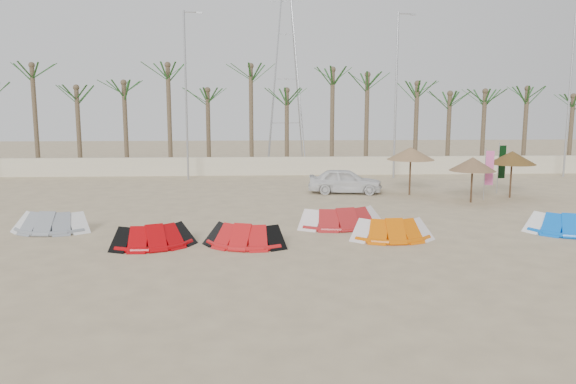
{
  "coord_description": "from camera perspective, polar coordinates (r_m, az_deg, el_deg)",
  "views": [
    {
      "loc": [
        -1.25,
        -17.78,
        5.07
      ],
      "look_at": [
        0.0,
        6.0,
        1.3
      ],
      "focal_mm": 35.0,
      "sensor_mm": 36.0,
      "label": 1
    }
  ],
  "objects": [
    {
      "name": "palm_line",
      "position": [
        41.35,
        -0.36,
        10.9
      ],
      "size": [
        52.0,
        4.0,
        7.7
      ],
      "color": "brown",
      "rests_on": "ground"
    },
    {
      "name": "kite_blue",
      "position": [
        24.77,
        26.4,
        -2.78
      ],
      "size": [
        3.58,
        2.47,
        0.9
      ],
      "color": "blue",
      "rests_on": "ground"
    },
    {
      "name": "parasol_left",
      "position": [
        31.86,
        12.36,
        3.84
      ],
      "size": [
        2.63,
        2.63,
        2.68
      ],
      "color": "#4C331E",
      "rests_on": "ground"
    },
    {
      "name": "ground",
      "position": [
        18.53,
        0.98,
        -6.88
      ],
      "size": [
        120.0,
        120.0,
        0.0
      ],
      "primitive_type": "plane",
      "color": "#C8B189",
      "rests_on": "ground"
    },
    {
      "name": "pylon",
      "position": [
        46.11,
        -0.19,
        2.68
      ],
      "size": [
        3.0,
        3.0,
        14.0
      ],
      "primitive_type": null,
      "color": "#A5A8AD",
      "rests_on": "ground"
    },
    {
      "name": "car",
      "position": [
        32.08,
        5.82,
        1.13
      ],
      "size": [
        4.35,
        2.21,
        1.42
      ],
      "primitive_type": "imported",
      "rotation": [
        0.0,
        0.0,
        1.44
      ],
      "color": "white",
      "rests_on": "ground"
    },
    {
      "name": "parasol_right",
      "position": [
        32.5,
        21.81,
        3.26
      ],
      "size": [
        2.52,
        2.52,
        2.54
      ],
      "color": "#4C331E",
      "rests_on": "ground"
    },
    {
      "name": "kite_grey",
      "position": [
        24.46,
        -22.82,
        -2.69
      ],
      "size": [
        3.14,
        1.78,
        0.9
      ],
      "color": "gray",
      "rests_on": "ground"
    },
    {
      "name": "kite_red_left",
      "position": [
        20.78,
        -13.32,
        -4.19
      ],
      "size": [
        3.3,
        2.35,
        0.9
      ],
      "color": "#A80408",
      "rests_on": "ground"
    },
    {
      "name": "kite_orange",
      "position": [
        21.61,
        10.4,
        -3.59
      ],
      "size": [
        3.07,
        1.61,
        0.9
      ],
      "color": "#E46003",
      "rests_on": "ground"
    },
    {
      "name": "parasol_mid",
      "position": [
        30.26,
        18.25,
        2.71
      ],
      "size": [
        2.37,
        2.37,
        2.35
      ],
      "color": "#4C331E",
      "rests_on": "ground"
    },
    {
      "name": "kite_red_mid",
      "position": [
        20.4,
        -4.49,
        -4.22
      ],
      "size": [
        3.26,
        2.21,
        0.9
      ],
      "color": "red",
      "rests_on": "ground"
    },
    {
      "name": "flag_pink",
      "position": [
        31.32,
        19.67,
        2.19
      ],
      "size": [
        0.44,
        0.13,
        2.77
      ],
      "color": "#A5A8AD",
      "rests_on": "ground"
    },
    {
      "name": "lamp_d",
      "position": [
        43.37,
        26.74,
        8.97
      ],
      "size": [
        1.25,
        0.14,
        11.0
      ],
      "color": "#A5A8AD",
      "rests_on": "ground"
    },
    {
      "name": "lamp_b",
      "position": [
        38.08,
        -10.27,
        9.9
      ],
      "size": [
        1.25,
        0.14,
        11.0
      ],
      "color": "#A5A8AD",
      "rests_on": "ground"
    },
    {
      "name": "boundary_wall",
      "position": [
        40.04,
        -1.2,
        2.65
      ],
      "size": [
        60.0,
        0.3,
        1.3
      ],
      "primitive_type": "cube",
      "color": "beige",
      "rests_on": "ground"
    },
    {
      "name": "lamp_c",
      "position": [
        38.91,
        10.96,
        9.86
      ],
      "size": [
        1.25,
        0.14,
        11.0
      ],
      "color": "#A5A8AD",
      "rests_on": "ground"
    },
    {
      "name": "kite_red_right",
      "position": [
        23.55,
        5.44,
        -2.43
      ],
      "size": [
        3.81,
        2.23,
        0.9
      ],
      "color": "#AC1D1F",
      "rests_on": "ground"
    },
    {
      "name": "flag_green",
      "position": [
        34.04,
        20.85,
        2.74
      ],
      "size": [
        0.45,
        0.07,
        2.88
      ],
      "color": "#A5A8AD",
      "rests_on": "ground"
    }
  ]
}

